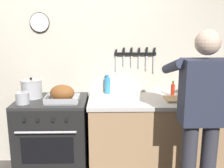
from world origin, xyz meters
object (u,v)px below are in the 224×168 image
at_px(stove, 54,137).
at_px(bottle_dish_soap, 107,85).
at_px(saucepan, 22,98).
at_px(bottle_hot_sauce, 173,90).
at_px(person_cook, 201,112).
at_px(stock_pot, 32,89).
at_px(cutting_board, 182,99).
at_px(roasting_pan, 62,94).
at_px(bottle_olive_oil, 202,87).
at_px(bottle_soy_sauce, 186,89).

xyz_separation_m(stove, bottle_dish_soap, (0.61, 0.25, 0.55)).
distance_m(saucepan, bottle_hot_sauce, 1.64).
xyz_separation_m(person_cook, saucepan, (-1.69, 0.47, 0.01)).
xyz_separation_m(bottle_hot_sauce, bottle_dish_soap, (-0.74, 0.16, 0.03)).
bearing_deg(stock_pot, bottle_hot_sauce, 0.60).
bearing_deg(cutting_board, stock_pot, 175.51).
bearing_deg(stock_pot, bottle_dish_soap, 11.53).
bearing_deg(bottle_hot_sauce, roasting_pan, -170.87).
bearing_deg(bottle_hot_sauce, saucepan, -171.32).
bearing_deg(bottle_hot_sauce, bottle_olive_oil, -11.09).
bearing_deg(bottle_dish_soap, bottle_hot_sauce, -11.88).
relative_size(stove, stock_pot, 3.89).
height_order(saucepan, bottle_hot_sauce, bottle_hot_sauce).
relative_size(saucepan, cutting_board, 0.38).
relative_size(bottle_soy_sauce, bottle_olive_oil, 0.67).
height_order(stock_pot, saucepan, stock_pot).
distance_m(person_cook, bottle_olive_oil, 0.70).
bearing_deg(person_cook, bottle_hot_sauce, 8.18).
bearing_deg(bottle_dish_soap, saucepan, -155.33).
xyz_separation_m(bottle_hot_sauce, bottle_soy_sauce, (0.15, -0.00, 0.01)).
relative_size(stove, bottle_soy_sauce, 4.64).
relative_size(bottle_soy_sauce, bottle_dish_soap, 0.80).
bearing_deg(bottle_olive_oil, stove, -178.88).
relative_size(person_cook, bottle_hot_sauce, 9.22).
bearing_deg(stove, stock_pot, 161.38).
height_order(roasting_pan, saucepan, roasting_pan).
distance_m(roasting_pan, bottle_dish_soap, 0.59).
bearing_deg(bottle_hot_sauce, person_cook, -84.61).
xyz_separation_m(cutting_board, bottle_dish_soap, (-0.81, 0.30, 0.09)).
xyz_separation_m(bottle_soy_sauce, bottle_olive_oil, (0.17, -0.06, 0.04)).
distance_m(stock_pot, bottle_olive_oil, 1.90).
relative_size(stove, cutting_board, 2.50).
distance_m(roasting_pan, stock_pot, 0.41).
height_order(person_cook, bottle_dish_soap, person_cook).
height_order(roasting_pan, bottle_hot_sauce, roasting_pan).
bearing_deg(stove, bottle_olive_oil, 1.12).
distance_m(stove, bottle_hot_sauce, 1.46).
distance_m(stove, person_cook, 1.63).
bearing_deg(cutting_board, bottle_dish_soap, 159.45).
distance_m(bottle_hot_sauce, bottle_olive_oil, 0.32).
bearing_deg(bottle_olive_oil, bottle_dish_soap, 168.35).
height_order(stove, person_cook, person_cook).
bearing_deg(stock_pot, bottle_olive_oil, -1.36).
xyz_separation_m(stove, bottle_hot_sauce, (1.36, 0.09, 0.52)).
relative_size(cutting_board, bottle_dish_soap, 1.48).
distance_m(bottle_olive_oil, bottle_dish_soap, 1.08).
relative_size(roasting_pan, stock_pot, 1.52).
bearing_deg(stock_pot, saucepan, -97.90).
xyz_separation_m(saucepan, bottle_dish_soap, (0.88, 0.40, 0.04)).
bearing_deg(bottle_soy_sauce, bottle_hot_sauce, 179.70).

